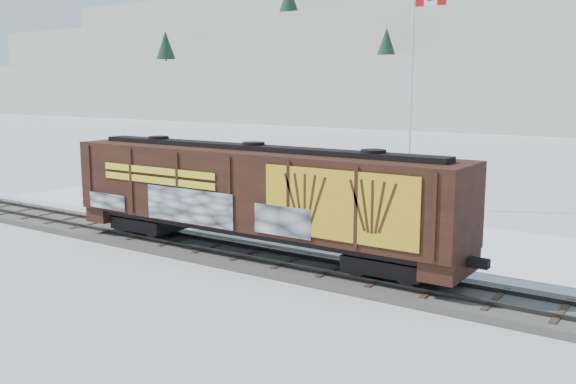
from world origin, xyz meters
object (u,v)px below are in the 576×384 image
Objects in this scene: car_white at (350,218)px; car_dark at (352,220)px; hopper_railcar at (254,192)px; flagpole at (412,128)px; car_silver at (231,197)px.

car_dark is (-0.08, 0.29, -0.16)m from car_white.
hopper_railcar is 6.75m from car_dark.
flagpole is 8.77m from car_white.
flagpole is at bearing -33.69° from car_silver.
hopper_railcar reaches higher than car_silver.
hopper_railcar is at bearing 163.61° from car_white.
flagpole reaches higher than car_dark.
hopper_railcar is 3.40× the size of car_white.
car_silver is at bearing 134.64° from hopper_railcar.
car_silver is 0.97× the size of car_dark.
hopper_railcar is 14.06m from flagpole.
flagpole is 2.42× the size of car_white.
hopper_railcar is 3.66× the size of car_dark.
car_white reaches higher than car_dark.
car_silver is 8.84m from car_white.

